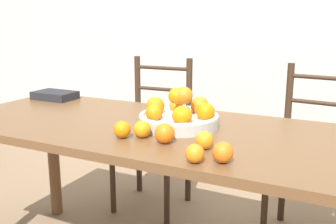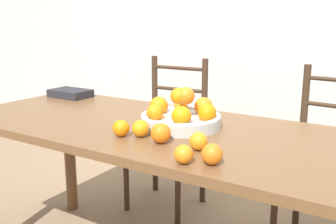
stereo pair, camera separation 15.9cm
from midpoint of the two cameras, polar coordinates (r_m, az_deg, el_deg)
name	(u,v)px [view 2 (the right image)]	position (r m, az deg, el deg)	size (l,w,h in m)	color
wall_back	(267,9)	(3.01, 15.74, 14.22)	(8.00, 0.06, 2.60)	beige
dining_table	(152,146)	(1.75, 0.22, -5.05)	(1.90, 0.80, 0.77)	brown
fruit_bowl	(181,116)	(1.68, 4.65, -0.55)	(0.35, 0.35, 0.18)	#B2B7B2
orange_loose_0	(120,128)	(1.55, -4.07, -2.38)	(0.07, 0.07, 0.07)	orange
orange_loose_1	(141,128)	(1.54, -1.07, -2.45)	(0.07, 0.07, 0.07)	orange
orange_loose_2	(184,154)	(1.27, 5.89, -6.17)	(0.06, 0.06, 0.06)	orange
orange_loose_3	(161,133)	(1.46, 2.05, -3.13)	(0.08, 0.08, 0.08)	orange
orange_loose_4	(212,154)	(1.27, 10.00, -6.10)	(0.07, 0.07, 0.07)	orange
orange_loose_5	(198,141)	(1.40, 7.70, -4.28)	(0.07, 0.07, 0.07)	orange
chair_left	(169,136)	(2.59, 1.85, -3.51)	(0.44, 0.42, 0.98)	#382619
chair_right	(328,165)	(2.28, 24.10, -7.08)	(0.45, 0.43, 0.98)	#382619
book_stack	(70,93)	(2.39, -12.16, 2.66)	(0.24, 0.16, 0.04)	#232328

